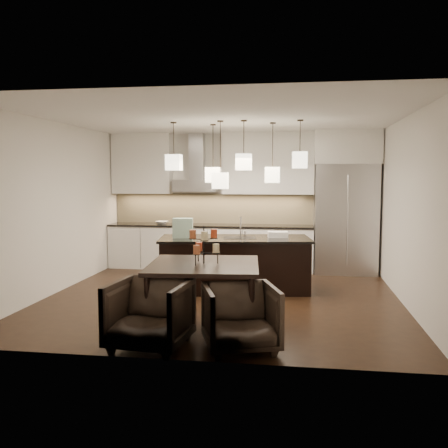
# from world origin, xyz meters

# --- Properties ---
(floor) EXTENTS (5.50, 5.50, 0.02)m
(floor) POSITION_xyz_m (0.00, 0.00, -0.01)
(floor) COLOR black
(floor) RESTS_ON ground
(ceiling) EXTENTS (5.50, 5.50, 0.02)m
(ceiling) POSITION_xyz_m (0.00, 0.00, 2.81)
(ceiling) COLOR white
(ceiling) RESTS_ON wall_back
(wall_back) EXTENTS (5.50, 0.02, 2.80)m
(wall_back) POSITION_xyz_m (0.00, 2.76, 1.40)
(wall_back) COLOR silver
(wall_back) RESTS_ON ground
(wall_front) EXTENTS (5.50, 0.02, 2.80)m
(wall_front) POSITION_xyz_m (0.00, -2.76, 1.40)
(wall_front) COLOR silver
(wall_front) RESTS_ON ground
(wall_left) EXTENTS (0.02, 5.50, 2.80)m
(wall_left) POSITION_xyz_m (-2.76, 0.00, 1.40)
(wall_left) COLOR silver
(wall_left) RESTS_ON ground
(wall_right) EXTENTS (0.02, 5.50, 2.80)m
(wall_right) POSITION_xyz_m (2.76, 0.00, 1.40)
(wall_right) COLOR silver
(wall_right) RESTS_ON ground
(refrigerator) EXTENTS (1.20, 0.72, 2.15)m
(refrigerator) POSITION_xyz_m (2.10, 2.38, 1.07)
(refrigerator) COLOR #B7B7BA
(refrigerator) RESTS_ON floor
(fridge_panel) EXTENTS (1.26, 0.72, 0.65)m
(fridge_panel) POSITION_xyz_m (2.10, 2.38, 2.47)
(fridge_panel) COLOR silver
(fridge_panel) RESTS_ON refrigerator
(lower_cabinets) EXTENTS (4.21, 0.62, 0.88)m
(lower_cabinets) POSITION_xyz_m (-0.62, 2.43, 0.44)
(lower_cabinets) COLOR silver
(lower_cabinets) RESTS_ON floor
(countertop) EXTENTS (4.21, 0.66, 0.04)m
(countertop) POSITION_xyz_m (-0.62, 2.43, 0.90)
(countertop) COLOR black
(countertop) RESTS_ON lower_cabinets
(backsplash) EXTENTS (4.21, 0.02, 0.63)m
(backsplash) POSITION_xyz_m (-0.62, 2.73, 1.24)
(backsplash) COLOR #C6B88D
(backsplash) RESTS_ON countertop
(upper_cab_left) EXTENTS (1.25, 0.35, 1.25)m
(upper_cab_left) POSITION_xyz_m (-2.10, 2.57, 2.17)
(upper_cab_left) COLOR silver
(upper_cab_left) RESTS_ON wall_back
(upper_cab_right) EXTENTS (1.85, 0.35, 1.25)m
(upper_cab_right) POSITION_xyz_m (0.55, 2.57, 2.17)
(upper_cab_right) COLOR silver
(upper_cab_right) RESTS_ON wall_back
(hood_canopy) EXTENTS (0.90, 0.52, 0.24)m
(hood_canopy) POSITION_xyz_m (-0.93, 2.48, 1.72)
(hood_canopy) COLOR #B7B7BA
(hood_canopy) RESTS_ON wall_back
(hood_chimney) EXTENTS (0.30, 0.28, 0.96)m
(hood_chimney) POSITION_xyz_m (-0.93, 2.59, 2.32)
(hood_chimney) COLOR #B7B7BA
(hood_chimney) RESTS_ON hood_canopy
(fruit_bowl) EXTENTS (0.28, 0.28, 0.06)m
(fruit_bowl) POSITION_xyz_m (-1.64, 2.38, 0.95)
(fruit_bowl) COLOR silver
(fruit_bowl) RESTS_ON countertop
(island_body) EXTENTS (2.53, 1.31, 0.85)m
(island_body) POSITION_xyz_m (0.13, 0.55, 0.43)
(island_body) COLOR black
(island_body) RESTS_ON floor
(island_top) EXTENTS (2.62, 1.40, 0.04)m
(island_top) POSITION_xyz_m (0.13, 0.55, 0.87)
(island_top) COLOR black
(island_top) RESTS_ON island_body
(faucet) EXTENTS (0.13, 0.24, 0.37)m
(faucet) POSITION_xyz_m (0.21, 0.66, 1.07)
(faucet) COLOR silver
(faucet) RESTS_ON island_top
(tote_bag) EXTENTS (0.35, 0.22, 0.33)m
(tote_bag) POSITION_xyz_m (-0.72, 0.40, 1.05)
(tote_bag) COLOR #20582F
(tote_bag) RESTS_ON island_top
(food_container) EXTENTS (0.36, 0.28, 0.10)m
(food_container) POSITION_xyz_m (0.84, 0.70, 0.94)
(food_container) COLOR silver
(food_container) RESTS_ON island_top
(dining_table) EXTENTS (1.49, 1.49, 0.82)m
(dining_table) POSITION_xyz_m (0.01, -1.57, 0.41)
(dining_table) COLOR black
(dining_table) RESTS_ON floor
(candelabra) EXTENTS (0.43, 0.43, 0.48)m
(candelabra) POSITION_xyz_m (0.01, -1.57, 1.06)
(candelabra) COLOR black
(candelabra) RESTS_ON dining_table
(candle_a) EXTENTS (0.09, 0.09, 0.11)m
(candle_a) POSITION_xyz_m (0.16, -1.56, 1.01)
(candle_a) COLOR beige
(candle_a) RESTS_ON candelabra
(candle_b) EXTENTS (0.09, 0.09, 0.11)m
(candle_b) POSITION_xyz_m (-0.08, -1.45, 1.01)
(candle_b) COLOR #C74322
(candle_b) RESTS_ON candelabra
(candle_c) EXTENTS (0.09, 0.09, 0.11)m
(candle_c) POSITION_xyz_m (-0.05, -1.71, 1.01)
(candle_c) COLOR #B05832
(candle_c) RESTS_ON candelabra
(candle_d) EXTENTS (0.09, 0.09, 0.11)m
(candle_d) POSITION_xyz_m (0.12, -1.46, 1.19)
(candle_d) COLOR #C74322
(candle_d) RESTS_ON candelabra
(candle_e) EXTENTS (0.09, 0.09, 0.11)m
(candle_e) POSITION_xyz_m (-0.13, -1.56, 1.19)
(candle_e) COLOR #B05832
(candle_e) RESTS_ON candelabra
(candle_f) EXTENTS (0.09, 0.09, 0.11)m
(candle_f) POSITION_xyz_m (0.05, -1.71, 1.19)
(candle_f) COLOR beige
(candle_f) RESTS_ON candelabra
(armchair_left) EXTENTS (0.90, 0.93, 0.77)m
(armchair_left) POSITION_xyz_m (-0.44, -2.44, 0.38)
(armchair_left) COLOR black
(armchair_left) RESTS_ON floor
(armchair_right) EXTENTS (0.99, 1.00, 0.73)m
(armchair_right) POSITION_xyz_m (0.57, -2.34, 0.36)
(armchair_right) COLOR black
(armchair_right) RESTS_ON floor
(pendant_a) EXTENTS (0.24, 0.24, 0.26)m
(pendant_a) POSITION_xyz_m (-0.87, 0.43, 2.14)
(pendant_a) COLOR #F9EECA
(pendant_a) RESTS_ON ceiling
(pendant_b) EXTENTS (0.24, 0.24, 0.26)m
(pendant_b) POSITION_xyz_m (-0.29, 0.85, 1.94)
(pendant_b) COLOR #F9EECA
(pendant_b) RESTS_ON ceiling
(pendant_c) EXTENTS (0.24, 0.24, 0.26)m
(pendant_c) POSITION_xyz_m (0.30, 0.32, 2.14)
(pendant_c) COLOR #F9EECA
(pendant_c) RESTS_ON ceiling
(pendant_d) EXTENTS (0.24, 0.24, 0.26)m
(pendant_d) POSITION_xyz_m (0.74, 0.74, 1.94)
(pendant_d) COLOR #F9EECA
(pendant_d) RESTS_ON ceiling
(pendant_e) EXTENTS (0.24, 0.24, 0.26)m
(pendant_e) POSITION_xyz_m (1.19, 0.41, 2.17)
(pendant_e) COLOR #F9EECA
(pendant_e) RESTS_ON ceiling
(pendant_f) EXTENTS (0.24, 0.24, 0.26)m
(pendant_f) POSITION_xyz_m (-0.08, 0.34, 1.84)
(pendant_f) COLOR #F9EECA
(pendant_f) RESTS_ON ceiling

